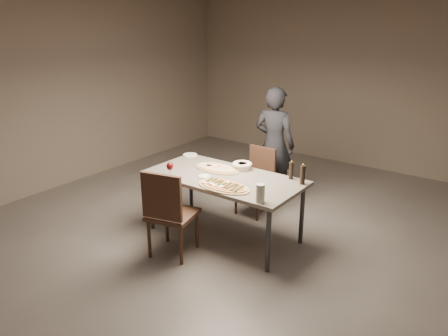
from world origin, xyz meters
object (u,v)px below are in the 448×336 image
Objects in this scene: diner at (274,144)px; zucchini_pizza at (223,186)px; carafe at (260,193)px; dining_table at (224,181)px; chair_near at (168,210)px; pepper_mill_left at (291,170)px; bread_basket at (242,165)px; chair_far at (258,177)px; ham_pizza at (217,168)px.

zucchini_pizza is at bearing 95.20° from diner.
diner is at bearing 115.82° from carafe.
dining_table is 1.12× the size of diner.
zucchini_pizza is at bearing 35.83° from chair_near.
diner is at bearing 88.58° from zucchini_pizza.
pepper_mill_left is 1.43m from chair_near.
carafe is (0.72, -0.38, 0.15)m from dining_table.
carafe is 0.19× the size of chair_near.
pepper_mill_left reaches higher than dining_table.
bread_basket is 0.60m from chair_far.
pepper_mill_left is 0.91m from chair_far.
dining_table is 0.77m from chair_near.
dining_table is at bearing 112.86° from zucchini_pizza.
carafe is 1.01m from chair_near.
bread_basket reaches higher than zucchini_pizza.
zucchini_pizza is 1.64m from diner.
chair_near reaches higher than dining_table.
zucchini_pizza is 2.65× the size of bread_basket.
dining_table is at bearing 89.10° from diner.
ham_pizza is (-0.21, 0.14, 0.07)m from dining_table.
carafe is (0.07, -0.76, -0.01)m from pepper_mill_left.
carafe reaches higher than dining_table.
zucchini_pizza is 0.72× the size of chair_far.
zucchini_pizza is 3.32× the size of carafe.
diner reaches higher than ham_pizza.
diner reaches higher than zucchini_pizza.
pepper_mill_left is 0.22× the size of chair_near.
diner is (-0.11, 1.33, 0.11)m from dining_table.
pepper_mill_left is (0.65, 0.38, 0.16)m from dining_table.
carafe is 1.90m from diner.
chair_far is 0.54× the size of diner.
ham_pizza is 2.73× the size of pepper_mill_left.
bread_basket is 0.63m from pepper_mill_left.
carafe is 0.12× the size of diner.
dining_table is at bearing 95.37° from chair_far.
dining_table is 0.34m from bread_basket.
ham_pizza is 0.90m from pepper_mill_left.
ham_pizza is 3.11× the size of carafe.
chair_far is at bearing 90.66° from zucchini_pizza.
chair_near reaches higher than chair_far.
carafe reaches higher than ham_pizza.
ham_pizza is at bearing 121.62° from zucchini_pizza.
ham_pizza is 0.59× the size of chair_near.
chair_near is 1.14× the size of chair_far.
dining_table is 3.08× the size of ham_pizza.
pepper_mill_left reaches higher than zucchini_pizza.
zucchini_pizza is at bearing -35.02° from ham_pizza.
dining_table is at bearing -22.88° from ham_pizza.
chair_far is at bearing 99.82° from bread_basket.
chair_near is at bearing 86.70° from chair_far.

